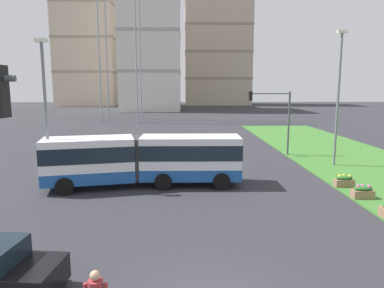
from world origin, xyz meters
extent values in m
cube|color=white|center=(-0.25, 12.86, 1.73)|extent=(6.03, 2.58, 2.55)
cube|color=#1E519E|center=(-0.25, 12.86, 0.80)|extent=(6.05, 2.60, 0.70)
cube|color=#19232D|center=(-0.25, 12.86, 2.15)|extent=(6.07, 2.62, 0.90)
cube|color=white|center=(-6.28, 12.25, 1.73)|extent=(5.61, 3.52, 2.55)
cube|color=#1E519E|center=(-6.28, 12.25, 0.80)|extent=(5.63, 3.55, 0.70)
cube|color=#19232D|center=(-6.28, 12.25, 2.15)|extent=(5.65, 3.57, 0.90)
cylinder|color=#383838|center=(-3.25, 12.90, 1.72)|extent=(2.40, 2.40, 2.45)
cylinder|color=black|center=(1.57, 14.08, 0.50)|extent=(1.00, 0.29, 1.00)
cylinder|color=black|center=(1.54, 11.58, 0.50)|extent=(1.00, 0.29, 1.00)
cylinder|color=black|center=(-1.83, 14.13, 0.50)|extent=(1.00, 0.29, 1.00)
cylinder|color=black|center=(-1.86, 11.63, 0.50)|extent=(1.00, 0.29, 1.00)
cylinder|color=black|center=(-7.81, 13.21, 0.50)|extent=(1.04, 0.48, 1.00)
cylinder|color=black|center=(-7.29, 10.76, 0.50)|extent=(1.04, 0.48, 1.00)
sphere|color=#F9EFC6|center=(2.79, 13.71, 0.80)|extent=(0.24, 0.24, 0.24)
sphere|color=#F9EFC6|center=(2.76, 11.91, 0.80)|extent=(0.24, 0.24, 0.24)
cylinder|color=black|center=(-4.91, 1.86, 0.32)|extent=(0.66, 0.29, 0.64)
sphere|color=tan|center=(-2.81, -0.79, 1.62)|extent=(0.24, 0.24, 0.24)
cube|color=#937051|center=(8.89, 9.57, 0.30)|extent=(1.10, 0.56, 0.44)
ellipsoid|color=#2D6B28|center=(8.89, 9.57, 0.62)|extent=(0.99, 0.50, 0.28)
sphere|color=#D14C99|center=(8.61, 9.57, 0.72)|extent=(0.20, 0.20, 0.20)
sphere|color=#D14C99|center=(8.89, 9.65, 0.72)|extent=(0.20, 0.20, 0.20)
sphere|color=#D14C99|center=(9.17, 9.51, 0.72)|extent=(0.20, 0.20, 0.20)
cube|color=#937051|center=(8.89, 11.81, 0.30)|extent=(1.10, 0.56, 0.44)
ellipsoid|color=#2D6B28|center=(8.89, 11.81, 0.62)|extent=(0.99, 0.50, 0.28)
sphere|color=yellow|center=(8.61, 11.81, 0.72)|extent=(0.20, 0.20, 0.20)
sphere|color=yellow|center=(8.89, 11.89, 0.72)|extent=(0.20, 0.20, 0.20)
sphere|color=yellow|center=(9.17, 11.75, 0.72)|extent=(0.20, 0.20, 0.20)
cylinder|color=#474C51|center=(8.49, 22.00, 2.79)|extent=(0.16, 0.16, 5.58)
cylinder|color=#474C51|center=(6.65, 22.00, 5.38)|extent=(3.69, 0.10, 0.10)
cube|color=black|center=(5.10, 22.00, 5.18)|extent=(0.28, 0.28, 0.80)
sphere|color=red|center=(5.10, 22.00, 5.43)|extent=(0.16, 0.16, 0.16)
sphere|color=yellow|center=(5.10, 22.00, 5.17)|extent=(0.16, 0.16, 0.16)
sphere|color=green|center=(5.10, 22.00, 4.91)|extent=(0.16, 0.16, 0.16)
cylinder|color=slate|center=(-8.50, 11.96, 4.20)|extent=(0.18, 0.18, 8.40)
cube|color=white|center=(-8.50, 11.96, 8.50)|extent=(0.70, 0.28, 0.20)
cylinder|color=slate|center=(10.79, 17.71, 4.89)|extent=(0.18, 0.18, 9.78)
cube|color=white|center=(10.79, 17.71, 9.88)|extent=(0.70, 0.28, 0.20)
cube|color=#C6B299|center=(-30.00, 107.52, 24.86)|extent=(17.73, 16.99, 49.72)
cube|color=gray|center=(-30.00, 107.52, 10.29)|extent=(17.93, 17.19, 0.70)
cube|color=gray|center=(-30.00, 107.52, 20.24)|extent=(17.93, 17.19, 0.70)
cube|color=gray|center=(-30.00, 107.52, 30.18)|extent=(17.93, 17.19, 0.70)
cube|color=silver|center=(-8.41, 85.50, 18.46)|extent=(14.41, 19.99, 36.92)
cube|color=#A4A099|center=(-8.41, 85.50, 9.58)|extent=(14.61, 20.19, 0.70)
cube|color=#A4A099|center=(-8.41, 85.50, 18.81)|extent=(14.61, 20.19, 0.70)
cube|color=#C6B299|center=(10.81, 111.54, 20.42)|extent=(20.82, 15.83, 40.85)
cube|color=gray|center=(10.81, 111.54, 8.52)|extent=(21.02, 16.03, 0.70)
cube|color=gray|center=(10.81, 111.54, 16.69)|extent=(21.02, 16.03, 0.70)
cube|color=gray|center=(10.81, 111.54, 24.86)|extent=(21.02, 16.03, 0.70)
cube|color=gray|center=(10.81, 111.54, 33.03)|extent=(21.02, 16.03, 0.70)
cylinder|color=gray|center=(-8.20, 57.39, 18.92)|extent=(0.24, 0.24, 37.84)
cylinder|color=gray|center=(-14.20, 57.39, 18.92)|extent=(0.24, 0.24, 37.84)
cylinder|color=gray|center=(-8.20, 51.39, 18.92)|extent=(0.24, 0.24, 37.84)
cylinder|color=gray|center=(-14.20, 51.39, 18.92)|extent=(0.24, 0.24, 37.84)
camera|label=1|loc=(-0.75, -8.61, 5.99)|focal=33.48mm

